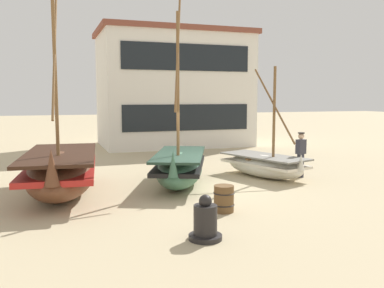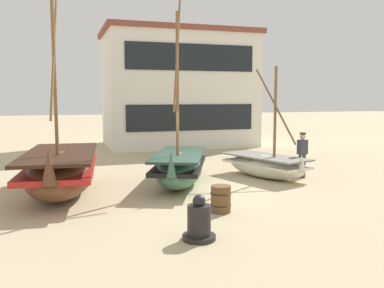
{
  "view_description": "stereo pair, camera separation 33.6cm",
  "coord_description": "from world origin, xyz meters",
  "views": [
    {
      "loc": [
        -4.53,
        -12.13,
        2.98
      ],
      "look_at": [
        0.0,
        1.0,
        1.4
      ],
      "focal_mm": 38.66,
      "sensor_mm": 36.0,
      "label": 1
    },
    {
      "loc": [
        -4.22,
        -12.24,
        2.98
      ],
      "look_at": [
        0.0,
        1.0,
        1.4
      ],
      "focal_mm": 38.66,
      "sensor_mm": 36.0,
      "label": 2
    }
  ],
  "objects": [
    {
      "name": "harbor_building_main",
      "position": [
        2.81,
        12.7,
        3.5
      ],
      "size": [
        9.15,
        5.73,
        6.98
      ],
      "color": "white",
      "rests_on": "ground"
    },
    {
      "name": "fishing_boat_centre_large",
      "position": [
        -4.27,
        0.77,
        0.74
      ],
      "size": [
        2.55,
        5.15,
        6.23
      ],
      "color": "brown",
      "rests_on": "ground"
    },
    {
      "name": "capstan_winch",
      "position": [
        -1.52,
        -4.27,
        0.37
      ],
      "size": [
        0.71,
        0.71,
        0.96
      ],
      "color": "black",
      "rests_on": "ground"
    },
    {
      "name": "fishing_boat_near_left",
      "position": [
        -0.45,
        0.98,
        0.63
      ],
      "size": [
        3.0,
        4.4,
        6.33
      ],
      "color": "#427056",
      "rests_on": "ground"
    },
    {
      "name": "fishing_boat_far_right",
      "position": [
        2.99,
        1.38,
        0.47
      ],
      "size": [
        2.42,
        3.73,
        4.07
      ],
      "color": "silver",
      "rests_on": "ground"
    },
    {
      "name": "ground_plane",
      "position": [
        0.0,
        0.0,
        0.0
      ],
      "size": [
        120.0,
        120.0,
        0.0
      ],
      "primitive_type": "plane",
      "color": "tan"
    },
    {
      "name": "fisherman_by_hull",
      "position": [
        4.25,
        0.92,
        0.83
      ],
      "size": [
        0.4,
        0.3,
        1.68
      ],
      "color": "#33333D",
      "rests_on": "ground"
    },
    {
      "name": "wooden_barrel",
      "position": [
        -0.32,
        -2.46,
        0.35
      ],
      "size": [
        0.56,
        0.56,
        0.7
      ],
      "color": "brown",
      "rests_on": "ground"
    }
  ]
}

